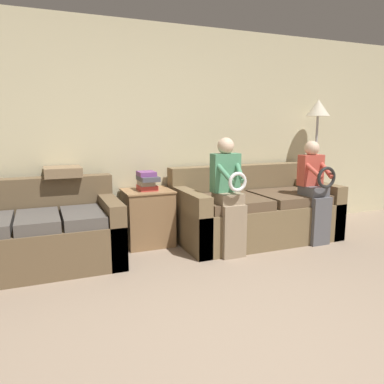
{
  "coord_description": "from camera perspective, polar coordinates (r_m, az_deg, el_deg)",
  "views": [
    {
      "loc": [
        -1.24,
        -1.52,
        1.38
      ],
      "look_at": [
        0.09,
        1.72,
        0.75
      ],
      "focal_mm": 35.0,
      "sensor_mm": 36.0,
      "label": 1
    }
  ],
  "objects": [
    {
      "name": "ground_plane",
      "position": [
        2.39,
        15.25,
        -25.38
      ],
      "size": [
        14.0,
        14.0,
        0.0
      ],
      "primitive_type": "plane",
      "color": "gray"
    },
    {
      "name": "child_left_seated",
      "position": [
        3.96,
        5.63,
        0.11
      ],
      "size": [
        0.31,
        0.38,
        1.25
      ],
      "color": "gray",
      "rests_on": "ground_plane"
    },
    {
      "name": "child_right_seated",
      "position": [
        4.6,
        18.25,
        0.76
      ],
      "size": [
        0.29,
        0.37,
        1.2
      ],
      "color": "#56565B",
      "rests_on": "ground_plane"
    },
    {
      "name": "couch_main",
      "position": [
        4.66,
        9.35,
        -3.09
      ],
      "size": [
        1.92,
        0.99,
        0.87
      ],
      "color": "brown",
      "rests_on": "ground_plane"
    },
    {
      "name": "book_stack",
      "position": [
        4.29,
        -6.86,
        1.73
      ],
      "size": [
        0.21,
        0.31,
        0.21
      ],
      "color": "#BC3833",
      "rests_on": "side_shelf"
    },
    {
      "name": "floor_lamp",
      "position": [
        5.45,
        18.59,
        10.42
      ],
      "size": [
        0.31,
        0.31,
        1.72
      ],
      "color": "#2D2B28",
      "rests_on": "ground_plane"
    },
    {
      "name": "couch_side",
      "position": [
        4.0,
        -22.28,
        -6.09
      ],
      "size": [
        1.55,
        0.91,
        0.84
      ],
      "color": "brown",
      "rests_on": "ground_plane"
    },
    {
      "name": "wall_back",
      "position": [
        4.58,
        -6.7,
        8.82
      ],
      "size": [
        7.96,
        0.06,
        2.55
      ],
      "color": "beige",
      "rests_on": "ground_plane"
    },
    {
      "name": "throw_pillow",
      "position": [
        4.21,
        -19.1,
        2.95
      ],
      "size": [
        0.38,
        0.38,
        0.1
      ],
      "color": "#846B4C",
      "rests_on": "couch_side"
    },
    {
      "name": "side_shelf",
      "position": [
        4.38,
        -6.77,
        -3.74
      ],
      "size": [
        0.55,
        0.51,
        0.64
      ],
      "color": "olive",
      "rests_on": "ground_plane"
    }
  ]
}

